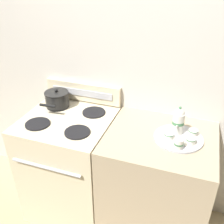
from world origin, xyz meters
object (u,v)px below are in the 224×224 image
Objects in this scene: saucepan at (57,99)px; teapot at (178,121)px; serving_tray at (178,138)px; creamer_jug at (179,143)px; stove at (71,164)px; teacup_left at (190,141)px; teacup_front at (193,133)px; teacup_right at (169,136)px.

teapot is (1.00, -0.08, 0.03)m from saucepan.
creamer_jug reaches higher than serving_tray.
creamer_jug is at bearing -84.41° from serving_tray.
teacup_left is at bearing -2.30° from stove.
serving_tray is 0.11m from teacup_front.
teacup_right is at bearing -10.49° from saucepan.
saucepan is at bearing 137.83° from stove.
stove is 1.06m from teacup_left.
saucepan is at bearing 172.50° from serving_tray.
teacup_front is at bearing 31.14° from serving_tray.
stove is 9.53× the size of teacup_left.
teacup_right is (0.96, -0.18, -0.04)m from saucepan.
teacup_right is at bearing -147.52° from teacup_front.
teacup_front is at bearing 4.17° from stove.
stove is 1.02m from teapot.
serving_tray is at bearing 147.11° from teacup_left.
serving_tray is at bearing 34.32° from teacup_right.
teacup_front is at bearing 32.48° from teacup_right.
teacup_front is 1.42× the size of creamer_jug.
teapot is 2.96× the size of creamer_jug.
saucepan reaches higher than teacup_front.
teacup_front is (0.01, 0.11, 0.00)m from teacup_left.
serving_tray reaches higher than stove.
teapot is 2.09× the size of teacup_right.
saucepan is at bearing 175.85° from teacup_front.
creamer_jug is at bearing -7.06° from stove.
creamer_jug reaches higher than stove.
serving_tray is 0.13m from creamer_jug.
saucepan is 1.11m from teacup_front.
teacup_left is 1.42× the size of creamer_jug.
teacup_right is (-0.06, -0.04, 0.03)m from serving_tray.
stove is at bearing 177.98° from teacup_right.
teacup_front is at bearing -0.77° from teapot.
saucepan is 1.06m from creamer_jug.
stove is 1.02m from creamer_jug.
serving_tray is at bearing -7.50° from saucepan.
saucepan reaches higher than teacup_left.
creamer_jug is at bearing -46.75° from teacup_right.
saucepan is 1.12m from teacup_left.
creamer_jug is (0.07, -0.08, 0.01)m from teacup_right.
teacup_left and teacup_right have the same top height.
serving_tray is 3.39× the size of teacup_left.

